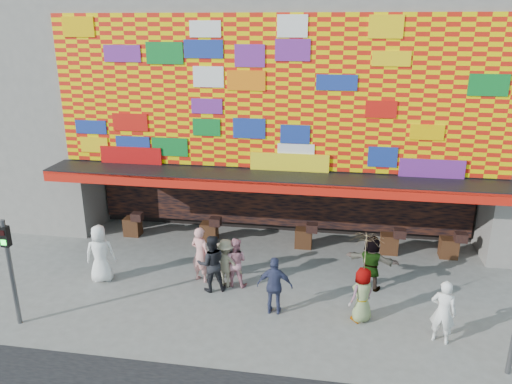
{
  "coord_description": "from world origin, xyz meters",
  "views": [
    {
      "loc": [
        2.02,
        -11.93,
        7.69
      ],
      "look_at": [
        -0.3,
        2.0,
        2.9
      ],
      "focal_mm": 35.0,
      "sensor_mm": 36.0,
      "label": 1
    }
  ],
  "objects_px": {
    "ped_b": "(201,254)",
    "ped_h": "(443,312)",
    "parasol": "(366,249)",
    "signal_left": "(9,261)",
    "ped_c": "(211,263)",
    "ped_g": "(362,295)",
    "ped_i": "(235,262)",
    "ped_e": "(275,286)",
    "ped_d": "(226,263)",
    "ped_f": "(371,263)",
    "ped_a": "(100,254)"
  },
  "relations": [
    {
      "from": "ped_b",
      "to": "ped_i",
      "type": "bearing_deg",
      "value": -164.18
    },
    {
      "from": "ped_a",
      "to": "parasol",
      "type": "height_order",
      "value": "parasol"
    },
    {
      "from": "ped_e",
      "to": "signal_left",
      "type": "bearing_deg",
      "value": 13.32
    },
    {
      "from": "ped_g",
      "to": "ped_i",
      "type": "distance_m",
      "value": 3.99
    },
    {
      "from": "ped_i",
      "to": "ped_d",
      "type": "bearing_deg",
      "value": 23.79
    },
    {
      "from": "ped_b",
      "to": "signal_left",
      "type": "bearing_deg",
      "value": 58.12
    },
    {
      "from": "signal_left",
      "to": "ped_f",
      "type": "height_order",
      "value": "signal_left"
    },
    {
      "from": "signal_left",
      "to": "parasol",
      "type": "distance_m",
      "value": 9.25
    },
    {
      "from": "ped_c",
      "to": "ped_h",
      "type": "distance_m",
      "value": 6.55
    },
    {
      "from": "ped_c",
      "to": "ped_g",
      "type": "xyz_separation_m",
      "value": [
        4.4,
        -0.92,
        -0.11
      ]
    },
    {
      "from": "ped_c",
      "to": "ped_a",
      "type": "bearing_deg",
      "value": -19.88
    },
    {
      "from": "ped_a",
      "to": "ped_h",
      "type": "bearing_deg",
      "value": 155.39
    },
    {
      "from": "ped_e",
      "to": "ped_d",
      "type": "bearing_deg",
      "value": -37.46
    },
    {
      "from": "ped_a",
      "to": "ped_e",
      "type": "height_order",
      "value": "ped_a"
    },
    {
      "from": "signal_left",
      "to": "ped_d",
      "type": "height_order",
      "value": "signal_left"
    },
    {
      "from": "ped_h",
      "to": "ped_e",
      "type": "bearing_deg",
      "value": 11.82
    },
    {
      "from": "ped_a",
      "to": "ped_g",
      "type": "bearing_deg",
      "value": 157.74
    },
    {
      "from": "ped_e",
      "to": "ped_h",
      "type": "height_order",
      "value": "ped_h"
    },
    {
      "from": "ped_d",
      "to": "ped_g",
      "type": "height_order",
      "value": "ped_g"
    },
    {
      "from": "ped_e",
      "to": "ped_h",
      "type": "distance_m",
      "value": 4.37
    },
    {
      "from": "ped_c",
      "to": "parasol",
      "type": "bearing_deg",
      "value": 148.28
    },
    {
      "from": "ped_a",
      "to": "parasol",
      "type": "bearing_deg",
      "value": 157.74
    },
    {
      "from": "ped_b",
      "to": "ped_g",
      "type": "distance_m",
      "value": 5.09
    },
    {
      "from": "signal_left",
      "to": "ped_e",
      "type": "bearing_deg",
      "value": 13.67
    },
    {
      "from": "signal_left",
      "to": "ped_f",
      "type": "relative_size",
      "value": 1.73
    },
    {
      "from": "ped_h",
      "to": "ped_i",
      "type": "xyz_separation_m",
      "value": [
        -5.72,
        1.97,
        -0.08
      ]
    },
    {
      "from": "ped_a",
      "to": "ped_d",
      "type": "xyz_separation_m",
      "value": [
        3.91,
        0.31,
        -0.15
      ]
    },
    {
      "from": "ped_a",
      "to": "ped_b",
      "type": "height_order",
      "value": "ped_a"
    },
    {
      "from": "signal_left",
      "to": "ped_a",
      "type": "xyz_separation_m",
      "value": [
        1.16,
        2.58,
        -0.94
      ]
    },
    {
      "from": "ped_e",
      "to": "ped_h",
      "type": "xyz_separation_m",
      "value": [
        4.32,
        -0.62,
        0.01
      ]
    },
    {
      "from": "ped_c",
      "to": "ped_g",
      "type": "distance_m",
      "value": 4.5
    },
    {
      "from": "ped_d",
      "to": "ped_g",
      "type": "bearing_deg",
      "value": 174.67
    },
    {
      "from": "ped_c",
      "to": "ped_f",
      "type": "xyz_separation_m",
      "value": [
        4.72,
        0.86,
        -0.02
      ]
    },
    {
      "from": "ped_b",
      "to": "ped_c",
      "type": "xyz_separation_m",
      "value": [
        0.48,
        -0.52,
        -0.01
      ]
    },
    {
      "from": "parasol",
      "to": "signal_left",
      "type": "bearing_deg",
      "value": -169.67
    },
    {
      "from": "ped_c",
      "to": "ped_e",
      "type": "distance_m",
      "value": 2.25
    },
    {
      "from": "ped_e",
      "to": "ped_f",
      "type": "xyz_separation_m",
      "value": [
        2.68,
        1.81,
        0.02
      ]
    },
    {
      "from": "ped_e",
      "to": "parasol",
      "type": "xyz_separation_m",
      "value": [
        2.36,
        0.02,
        1.28
      ]
    },
    {
      "from": "ped_c",
      "to": "ped_g",
      "type": "relative_size",
      "value": 1.14
    },
    {
      "from": "ped_d",
      "to": "ped_g",
      "type": "xyz_separation_m",
      "value": [
        4.03,
        -1.24,
        0.01
      ]
    },
    {
      "from": "ped_e",
      "to": "parasol",
      "type": "distance_m",
      "value": 2.69
    },
    {
      "from": "ped_b",
      "to": "ped_h",
      "type": "distance_m",
      "value": 7.15
    },
    {
      "from": "ped_e",
      "to": "parasol",
      "type": "height_order",
      "value": "parasol"
    },
    {
      "from": "signal_left",
      "to": "ped_g",
      "type": "relative_size",
      "value": 1.92
    },
    {
      "from": "signal_left",
      "to": "ped_c",
      "type": "xyz_separation_m",
      "value": [
        4.7,
        2.58,
        -0.97
      ]
    },
    {
      "from": "signal_left",
      "to": "ped_e",
      "type": "xyz_separation_m",
      "value": [
        6.73,
        1.64,
        -1.02
      ]
    },
    {
      "from": "ped_d",
      "to": "ped_e",
      "type": "bearing_deg",
      "value": 154.65
    },
    {
      "from": "ped_a",
      "to": "ped_h",
      "type": "height_order",
      "value": "ped_a"
    },
    {
      "from": "ped_f",
      "to": "ped_h",
      "type": "relative_size",
      "value": 1.01
    },
    {
      "from": "ped_i",
      "to": "parasol",
      "type": "bearing_deg",
      "value": 164.44
    }
  ]
}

